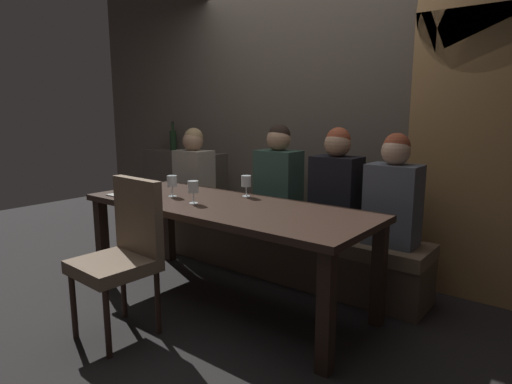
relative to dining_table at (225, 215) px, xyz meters
The scene contains 16 objects.
ground 0.65m from the dining_table, ahead, with size 9.00×9.00×0.00m, color black.
back_wall_tiled 1.49m from the dining_table, 90.00° to the left, with size 6.00×0.12×3.00m, color brown.
arched_door 1.91m from the dining_table, 40.43° to the left, with size 0.90×0.05×2.55m.
back_counter 1.87m from the dining_table, 146.14° to the left, with size 1.10×0.28×0.95m, color #494138.
dining_table is the anchor object (origin of this frame).
banquette_bench 0.82m from the dining_table, 90.00° to the left, with size 2.50×0.44×0.45m.
chair_near_side 0.75m from the dining_table, 104.84° to the right, with size 0.46×0.46×0.98m.
diner_redhead 1.27m from the dining_table, 145.95° to the left, with size 0.36×0.24×0.78m.
diner_bearded 0.73m from the dining_table, 92.13° to the left, with size 0.36×0.24×0.84m.
diner_far_end 0.89m from the dining_table, 53.95° to the left, with size 0.36×0.24×0.82m.
diner_near_end 1.21m from the dining_table, 36.06° to the left, with size 0.36×0.24×0.80m.
wine_bottle_dark_red 2.07m from the dining_table, 148.67° to the left, with size 0.08×0.08×0.33m.
wine_glass_far_left 0.54m from the dining_table, behind, with size 0.08×0.08×0.16m.
wine_glass_near_left 0.36m from the dining_table, 98.22° to the left, with size 0.08×0.08×0.16m.
wine_glass_center_back 0.30m from the dining_table, 143.32° to the right, with size 0.08×0.08×0.16m.
dessert_plate 0.88m from the dining_table, 162.81° to the right, with size 0.19×0.19×0.05m.
Camera 1 is at (2.05, -2.25, 1.40)m, focal length 30.43 mm.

